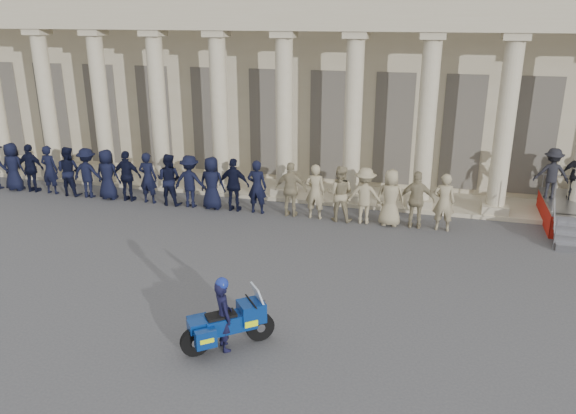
{
  "coord_description": "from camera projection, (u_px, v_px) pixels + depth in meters",
  "views": [
    {
      "loc": [
        4.45,
        -12.17,
        6.87
      ],
      "look_at": [
        0.37,
        2.52,
        1.6
      ],
      "focal_mm": 35.0,
      "sensor_mm": 36.0,
      "label": 1
    }
  ],
  "objects": [
    {
      "name": "ground",
      "position": [
        248.0,
        295.0,
        14.45
      ],
      "size": [
        90.0,
        90.0,
        0.0
      ],
      "primitive_type": "plane",
      "color": "#414143",
      "rests_on": "ground"
    },
    {
      "name": "officer_rank",
      "position": [
        184.0,
        181.0,
        20.84
      ],
      "size": [
        18.8,
        0.74,
        1.96
      ],
      "color": "black",
      "rests_on": "ground"
    },
    {
      "name": "rider",
      "position": [
        223.0,
        314.0,
        11.89
      ],
      "size": [
        0.67,
        0.69,
        1.69
      ],
      "rotation": [
        0.0,
        0.0,
        2.26
      ],
      "color": "black",
      "rests_on": "ground"
    },
    {
      "name": "building",
      "position": [
        350.0,
        66.0,
        26.4
      ],
      "size": [
        40.0,
        12.5,
        9.0
      ],
      "color": "tan",
      "rests_on": "ground"
    },
    {
      "name": "motorcycle",
      "position": [
        229.0,
        323.0,
        12.02
      ],
      "size": [
        1.74,
        1.56,
        1.35
      ],
      "rotation": [
        0.0,
        0.0,
        0.69
      ],
      "color": "black",
      "rests_on": "ground"
    }
  ]
}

